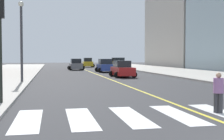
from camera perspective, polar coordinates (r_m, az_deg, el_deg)
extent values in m
cube|color=silver|center=(10.88, -15.42, -8.98)|extent=(0.90, 4.00, 0.01)
cube|color=silver|center=(10.90, -5.82, -8.89)|extent=(0.90, 4.00, 0.01)
cube|color=silver|center=(11.21, 3.49, -8.56)|extent=(0.90, 4.00, 0.01)
cube|color=silver|center=(11.79, 12.07, -8.07)|extent=(0.90, 4.00, 0.01)
cube|color=silver|center=(12.60, 19.67, -7.48)|extent=(0.90, 4.00, 0.01)
cube|color=yellow|center=(47.01, -4.50, -0.17)|extent=(0.16, 80.00, 0.01)
cube|color=#B2ADA3|center=(73.88, 15.81, 11.27)|extent=(18.00, 24.00, 27.20)
cube|color=slate|center=(50.71, -6.76, 0.77)|extent=(1.95, 4.20, 0.89)
cube|color=#1E2328|center=(50.45, -6.74, 1.68)|extent=(1.62, 2.11, 0.75)
cylinder|color=black|center=(52.11, -5.84, 0.44)|extent=(0.68, 0.23, 0.67)
cylinder|color=black|center=(51.93, -7.95, 0.42)|extent=(0.68, 0.23, 0.67)
cylinder|color=black|center=(49.54, -5.51, 0.34)|extent=(0.68, 0.23, 0.67)
cylinder|color=black|center=(49.36, -7.73, 0.32)|extent=(0.68, 0.23, 0.67)
cube|color=#2D479E|center=(43.14, -1.24, 0.51)|extent=(1.96, 4.22, 0.90)
cube|color=#1E2328|center=(43.36, -1.30, 1.58)|extent=(1.63, 2.12, 0.76)
cylinder|color=black|center=(41.70, -2.21, -0.04)|extent=(0.68, 0.23, 0.68)
cylinder|color=black|center=(42.08, 0.39, -0.02)|extent=(0.68, 0.23, 0.68)
cylinder|color=black|center=(44.26, -2.79, 0.10)|extent=(0.68, 0.23, 0.68)
cylinder|color=black|center=(44.62, -0.33, 0.12)|extent=(0.68, 0.23, 0.68)
cube|color=red|center=(32.45, 1.98, -0.21)|extent=(1.87, 3.96, 0.84)
cube|color=#1E2328|center=(32.65, 1.88, 1.13)|extent=(1.54, 2.00, 0.71)
cylinder|color=black|center=(31.08, 0.93, -0.93)|extent=(0.64, 0.22, 0.63)
cylinder|color=black|center=(31.55, 4.13, -0.89)|extent=(0.64, 0.22, 0.63)
cylinder|color=black|center=(33.44, -0.05, -0.69)|extent=(0.64, 0.22, 0.63)
cylinder|color=black|center=(33.88, 2.94, -0.65)|extent=(0.64, 0.22, 0.63)
cube|color=gold|center=(65.05, -4.53, 1.18)|extent=(2.18, 4.46, 0.94)
cube|color=#1E2328|center=(65.30, -4.55, 1.92)|extent=(1.77, 2.26, 0.79)
cylinder|color=black|center=(63.64, -5.35, 0.82)|extent=(0.72, 0.26, 0.71)
cylinder|color=black|center=(63.79, -3.54, 0.83)|extent=(0.72, 0.26, 0.71)
cylinder|color=black|center=(66.35, -5.48, 0.88)|extent=(0.72, 0.26, 0.71)
cylinder|color=black|center=(66.49, -3.74, 0.89)|extent=(0.72, 0.26, 0.71)
cube|color=black|center=(50.49, 1.20, 0.86)|extent=(2.17, 4.61, 0.98)
cube|color=#1E2328|center=(50.74, 1.14, 1.86)|extent=(1.79, 2.32, 0.83)
cylinder|color=black|center=(48.92, 0.31, 0.36)|extent=(0.74, 0.26, 0.74)
cylinder|color=black|center=(49.34, 2.72, 0.38)|extent=(0.74, 0.26, 0.74)
cylinder|color=black|center=(51.71, -0.25, 0.47)|extent=(0.74, 0.26, 0.74)
cylinder|color=black|center=(52.10, 2.04, 0.49)|extent=(0.74, 0.26, 0.74)
cylinder|color=black|center=(14.15, -20.03, 1.64)|extent=(0.14, 0.14, 3.67)
cube|color=black|center=(14.32, -20.17, 11.02)|extent=(0.36, 0.28, 1.00)
sphere|color=red|center=(14.54, -20.08, 12.09)|extent=(0.18, 0.18, 0.18)
sphere|color=orange|center=(14.49, -20.06, 10.92)|extent=(0.18, 0.18, 0.18)
sphere|color=green|center=(14.45, -20.04, 9.74)|extent=(0.18, 0.18, 0.18)
cylinder|color=#38383D|center=(12.42, 19.52, -5.84)|extent=(0.18, 0.18, 0.77)
cylinder|color=#38383D|center=(12.44, 18.78, -5.82)|extent=(0.18, 0.18, 0.77)
cylinder|color=#99669E|center=(12.36, 19.20, -2.75)|extent=(0.38, 0.38, 0.58)
sphere|color=tan|center=(12.33, 19.22, -0.93)|extent=(0.21, 0.21, 0.21)
cylinder|color=#38383D|center=(25.85, -16.48, 4.69)|extent=(0.20, 0.20, 6.10)
sphere|color=silver|center=(26.17, -16.57, 11.71)|extent=(0.44, 0.44, 0.44)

